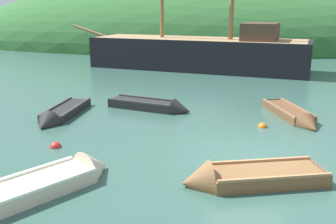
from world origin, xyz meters
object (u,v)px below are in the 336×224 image
object	(u,v)px
sailing_ship	(200,57)
buoy_orange	(262,127)
rowboat_center	(154,107)
rowboat_outer_left	(294,117)
rowboat_outer_right	(60,116)
rowboat_near_dock	(56,182)
rowboat_portside	(243,179)
buoy_red	(56,147)

from	to	relation	value
sailing_ship	buoy_orange	size ratio (longest dim) A/B	52.40
rowboat_center	buoy_orange	world-z (taller)	rowboat_center
buoy_orange	rowboat_outer_left	bearing A→B (deg)	45.53
rowboat_center	rowboat_outer_right	world-z (taller)	rowboat_center
rowboat_near_dock	rowboat_outer_right	xyz separation A→B (m)	(-2.49, 5.70, -0.03)
rowboat_center	rowboat_outer_left	distance (m)	5.72
rowboat_portside	buoy_red	bearing A→B (deg)	-33.68
sailing_ship	rowboat_outer_left	xyz separation A→B (m)	(4.69, -11.76, -0.72)
rowboat_outer_right	sailing_ship	bearing A→B (deg)	161.25
rowboat_center	rowboat_outer_right	distance (m)	3.87
buoy_red	rowboat_outer_right	bearing A→B (deg)	112.02
rowboat_outer_left	buoy_red	size ratio (longest dim) A/B	11.09
rowboat_outer_left	rowboat_near_dock	size ratio (longest dim) A/B	1.11
rowboat_near_dock	buoy_orange	xyz separation A→B (m)	(5.37, 5.73, -0.11)
sailing_ship	rowboat_near_dock	size ratio (longest dim) A/B	5.00
rowboat_portside	rowboat_near_dock	world-z (taller)	rowboat_near_dock
sailing_ship	buoy_red	distance (m)	16.58
rowboat_portside	rowboat_outer_left	bearing A→B (deg)	-126.64
rowboat_center	rowboat_outer_right	size ratio (longest dim) A/B	0.99
sailing_ship	rowboat_portside	xyz separation A→B (m)	(2.58, -17.90, -0.70)
sailing_ship	rowboat_center	size ratio (longest dim) A/B	4.65
rowboat_near_dock	buoy_red	xyz separation A→B (m)	(-1.21, 2.54, -0.11)
rowboat_outer_right	buoy_orange	bearing A→B (deg)	90.22
rowboat_center	buoy_red	distance (m)	5.41
rowboat_center	buoy_orange	distance (m)	4.77
rowboat_near_dock	buoy_red	bearing A→B (deg)	59.95
sailing_ship	rowboat_portside	size ratio (longest dim) A/B	4.65
rowboat_outer_left	rowboat_outer_right	size ratio (longest dim) A/B	1.02
rowboat_near_dock	buoy_red	size ratio (longest dim) A/B	10.03
sailing_ship	rowboat_outer_left	size ratio (longest dim) A/B	4.52
rowboat_near_dock	buoy_orange	distance (m)	7.86
sailing_ship	rowboat_outer_left	bearing A→B (deg)	123.13
sailing_ship	buoy_red	bearing A→B (deg)	90.36
rowboat_center	buoy_orange	xyz separation A→B (m)	(4.42, -1.77, -0.12)
rowboat_portside	rowboat_outer_right	size ratio (longest dim) A/B	0.99
rowboat_near_dock	rowboat_portside	bearing A→B (deg)	-44.37
rowboat_outer_left	rowboat_near_dock	xyz separation A→B (m)	(-6.65, -7.03, 0.03)
sailing_ship	rowboat_portside	bearing A→B (deg)	109.60
rowboat_outer_right	buoy_orange	size ratio (longest dim) A/B	11.36
rowboat_outer_left	rowboat_near_dock	bearing A→B (deg)	-61.52
rowboat_portside	rowboat_outer_left	size ratio (longest dim) A/B	0.97
rowboat_outer_right	buoy_orange	world-z (taller)	rowboat_outer_right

